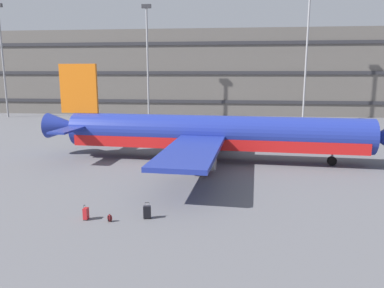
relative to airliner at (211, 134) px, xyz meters
name	(u,v)px	position (x,y,z in m)	size (l,w,h in m)	color
ground_plane	(230,161)	(2.07, 0.12, -2.81)	(600.00, 600.00, 0.00)	#5B5B60
terminal_structure	(232,73)	(2.07, 49.73, 6.24)	(171.03, 17.82, 18.11)	#605B56
airliner	(211,134)	(0.00, 0.00, 0.00)	(36.58, 29.58, 9.98)	navy
light_mast_far_left	(2,53)	(-44.14, 33.91, 10.12)	(1.80, 0.50, 22.47)	gray
light_mast_left	(147,54)	(-14.27, 33.91, 9.75)	(1.80, 0.50, 21.75)	gray
light_mast_center_left	(307,46)	(15.68, 33.91, 11.16)	(1.80, 0.50, 24.49)	gray
suitcase_navy	(147,212)	(-3.06, -16.00, -2.38)	(0.51, 0.35, 1.05)	black
suitcase_orange	(86,213)	(-6.82, -16.58, -2.41)	(0.29, 0.38, 0.94)	#B21E23
backpack_red	(110,218)	(-5.24, -16.73, -2.58)	(0.32, 0.25, 0.53)	maroon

